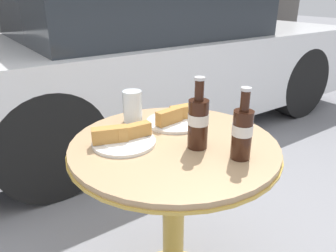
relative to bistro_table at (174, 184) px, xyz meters
name	(u,v)px	position (x,y,z in m)	size (l,w,h in m)	color
bistro_table	(174,184)	(0.00, 0.00, 0.00)	(0.77, 0.77, 0.73)	gold
cola_bottle_left	(198,121)	(0.04, -0.08, 0.28)	(0.07, 0.07, 0.25)	#33190F
cola_bottle_right	(242,131)	(0.11, -0.22, 0.28)	(0.07, 0.07, 0.24)	#33190F
drinking_glass	(133,108)	(-0.02, 0.26, 0.24)	(0.08, 0.08, 0.13)	silver
lunch_plate_near	(176,119)	(0.11, 0.14, 0.20)	(0.24, 0.24, 0.07)	white
lunch_plate_far	(123,138)	(-0.16, 0.10, 0.20)	(0.23, 0.23, 0.07)	white
parked_car	(152,55)	(1.04, 1.78, 0.11)	(4.12, 1.70, 1.39)	silver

